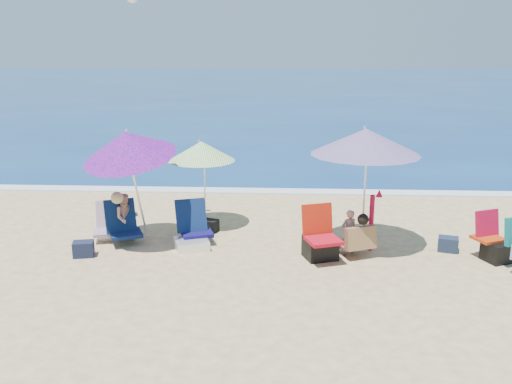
{
  "coord_description": "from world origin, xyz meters",
  "views": [
    {
      "loc": [
        0.19,
        -8.46,
        3.65
      ],
      "look_at": [
        -0.3,
        1.0,
        1.1
      ],
      "focal_mm": 38.46,
      "sensor_mm": 36.0,
      "label": 1
    }
  ],
  "objects_px": {
    "furled_umbrella": "(373,217)",
    "camp_chair_right": "(500,244)",
    "umbrella_blue": "(128,145)",
    "person_left": "(125,218)",
    "umbrella_turquoise": "(366,142)",
    "person_center": "(354,234)",
    "chair_rainbow": "(110,228)",
    "chair_navy": "(192,235)",
    "umbrella_striped": "(202,151)",
    "camp_chair_left": "(320,243)"
  },
  "relations": [
    {
      "from": "umbrella_blue",
      "to": "person_center",
      "type": "distance_m",
      "value": 4.36
    },
    {
      "from": "umbrella_striped",
      "to": "person_center",
      "type": "bearing_deg",
      "value": -27.41
    },
    {
      "from": "chair_rainbow",
      "to": "person_center",
      "type": "height_order",
      "value": "person_center"
    },
    {
      "from": "umbrella_turquoise",
      "to": "umbrella_blue",
      "type": "distance_m",
      "value": 4.27
    },
    {
      "from": "camp_chair_right",
      "to": "person_left",
      "type": "bearing_deg",
      "value": 174.37
    },
    {
      "from": "camp_chair_left",
      "to": "person_center",
      "type": "height_order",
      "value": "camp_chair_left"
    },
    {
      "from": "umbrella_striped",
      "to": "furled_umbrella",
      "type": "bearing_deg",
      "value": -20.46
    },
    {
      "from": "chair_navy",
      "to": "chair_rainbow",
      "type": "distance_m",
      "value": 1.73
    },
    {
      "from": "umbrella_turquoise",
      "to": "furled_umbrella",
      "type": "xyz_separation_m",
      "value": [
        0.17,
        -0.19,
        -1.35
      ]
    },
    {
      "from": "chair_navy",
      "to": "person_center",
      "type": "bearing_deg",
      "value": -6.66
    },
    {
      "from": "furled_umbrella",
      "to": "umbrella_turquoise",
      "type": "bearing_deg",
      "value": 132.03
    },
    {
      "from": "camp_chair_left",
      "to": "camp_chair_right",
      "type": "relative_size",
      "value": 0.9
    },
    {
      "from": "furled_umbrella",
      "to": "camp_chair_right",
      "type": "distance_m",
      "value": 2.19
    },
    {
      "from": "umbrella_turquoise",
      "to": "person_center",
      "type": "bearing_deg",
      "value": -111.66
    },
    {
      "from": "umbrella_turquoise",
      "to": "person_left",
      "type": "xyz_separation_m",
      "value": [
        -4.45,
        0.04,
        -1.51
      ]
    },
    {
      "from": "chair_rainbow",
      "to": "umbrella_striped",
      "type": "bearing_deg",
      "value": 24.36
    },
    {
      "from": "umbrella_turquoise",
      "to": "chair_rainbow",
      "type": "height_order",
      "value": "umbrella_turquoise"
    },
    {
      "from": "camp_chair_right",
      "to": "person_left",
      "type": "xyz_separation_m",
      "value": [
        -6.75,
        0.66,
        0.16
      ]
    },
    {
      "from": "furled_umbrella",
      "to": "person_center",
      "type": "distance_m",
      "value": 0.52
    },
    {
      "from": "furled_umbrella",
      "to": "umbrella_blue",
      "type": "bearing_deg",
      "value": 179.05
    },
    {
      "from": "furled_umbrella",
      "to": "person_left",
      "type": "bearing_deg",
      "value": 177.16
    },
    {
      "from": "umbrella_blue",
      "to": "furled_umbrella",
      "type": "relative_size",
      "value": 2.02
    },
    {
      "from": "furled_umbrella",
      "to": "umbrella_striped",
      "type": "bearing_deg",
      "value": 159.54
    },
    {
      "from": "person_center",
      "to": "chair_navy",
      "type": "bearing_deg",
      "value": 173.34
    },
    {
      "from": "umbrella_turquoise",
      "to": "furled_umbrella",
      "type": "distance_m",
      "value": 1.37
    },
    {
      "from": "camp_chair_right",
      "to": "person_center",
      "type": "distance_m",
      "value": 2.49
    },
    {
      "from": "umbrella_turquoise",
      "to": "person_left",
      "type": "relative_size",
      "value": 2.29
    },
    {
      "from": "person_left",
      "to": "umbrella_blue",
      "type": "bearing_deg",
      "value": -41.13
    },
    {
      "from": "camp_chair_left",
      "to": "person_left",
      "type": "height_order",
      "value": "person_left"
    },
    {
      "from": "umbrella_blue",
      "to": "person_left",
      "type": "distance_m",
      "value": 1.45
    },
    {
      "from": "person_left",
      "to": "chair_rainbow",
      "type": "bearing_deg",
      "value": 150.65
    },
    {
      "from": "camp_chair_right",
      "to": "umbrella_turquoise",
      "type": "bearing_deg",
      "value": 164.76
    },
    {
      "from": "umbrella_turquoise",
      "to": "furled_umbrella",
      "type": "relative_size",
      "value": 2.08
    },
    {
      "from": "chair_navy",
      "to": "person_center",
      "type": "height_order",
      "value": "person_center"
    },
    {
      "from": "umbrella_blue",
      "to": "chair_navy",
      "type": "height_order",
      "value": "umbrella_blue"
    },
    {
      "from": "chair_rainbow",
      "to": "camp_chair_right",
      "type": "height_order",
      "value": "camp_chair_right"
    },
    {
      "from": "umbrella_striped",
      "to": "person_center",
      "type": "height_order",
      "value": "umbrella_striped"
    },
    {
      "from": "furled_umbrella",
      "to": "chair_navy",
      "type": "bearing_deg",
      "value": 179.05
    },
    {
      "from": "umbrella_striped",
      "to": "chair_navy",
      "type": "xyz_separation_m",
      "value": [
        -0.03,
        -1.17,
        -1.37
      ]
    },
    {
      "from": "furled_umbrella",
      "to": "chair_navy",
      "type": "height_order",
      "value": "furled_umbrella"
    },
    {
      "from": "chair_navy",
      "to": "person_left",
      "type": "xyz_separation_m",
      "value": [
        -1.31,
        0.17,
        0.26
      ]
    },
    {
      "from": "umbrella_turquoise",
      "to": "camp_chair_right",
      "type": "distance_m",
      "value": 2.9
    },
    {
      "from": "umbrella_blue",
      "to": "person_left",
      "type": "height_order",
      "value": "umbrella_blue"
    },
    {
      "from": "chair_rainbow",
      "to": "camp_chair_left",
      "type": "bearing_deg",
      "value": -12.51
    },
    {
      "from": "umbrella_blue",
      "to": "person_center",
      "type": "bearing_deg",
      "value": -5.09
    },
    {
      "from": "umbrella_striped",
      "to": "umbrella_blue",
      "type": "xyz_separation_m",
      "value": [
        -1.17,
        -1.15,
        0.32
      ]
    },
    {
      "from": "chair_rainbow",
      "to": "person_center",
      "type": "relative_size",
      "value": 0.98
    },
    {
      "from": "camp_chair_left",
      "to": "person_center",
      "type": "bearing_deg",
      "value": 15.11
    },
    {
      "from": "person_left",
      "to": "camp_chair_left",
      "type": "bearing_deg",
      "value": -10.57
    },
    {
      "from": "chair_navy",
      "to": "umbrella_blue",
      "type": "bearing_deg",
      "value": 179.03
    }
  ]
}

